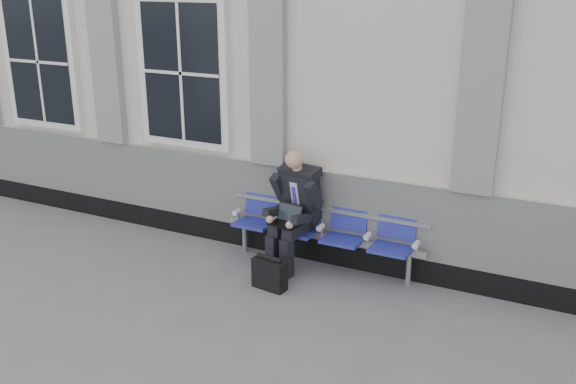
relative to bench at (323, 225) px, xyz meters
The scene contains 5 objects.
ground 2.80m from the bench, 151.14° to the right, with size 70.00×70.00×0.00m, color slate.
station_building 3.64m from the bench, 138.39° to the left, with size 14.40×4.40×4.49m.
bench is the anchor object (origin of this frame).
businessman 0.43m from the bench, 156.67° to the right, with size 0.65×0.87×1.49m.
briefcase 0.94m from the bench, 111.05° to the right, with size 0.42×0.22×0.41m.
Camera 1 is at (5.25, -5.37, 3.46)m, focal length 40.00 mm.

